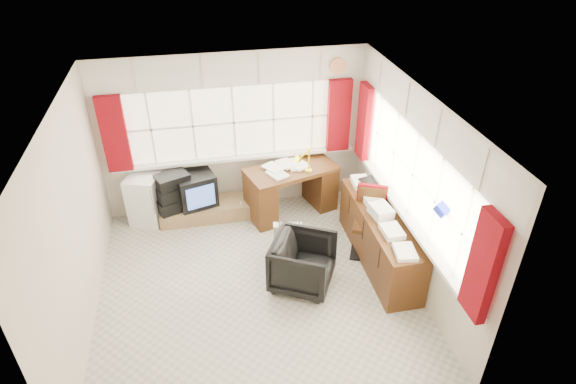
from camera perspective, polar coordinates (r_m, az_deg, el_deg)
name	(u,v)px	position (r m, az deg, el deg)	size (l,w,h in m)	color
ground	(257,286)	(6.41, -3.71, -11.06)	(4.00, 4.00, 0.00)	beige
room_walls	(252,189)	(5.49, -4.26, 0.38)	(4.00, 4.00, 4.00)	beige
window_back	(236,154)	(7.45, -6.17, 4.53)	(3.70, 0.12, 3.60)	#FFF6C9
window_right	(406,210)	(6.29, 13.78, -2.04)	(0.12, 3.70, 3.60)	#FFF6C9
curtains	(311,148)	(6.46, 2.79, 5.18)	(3.83, 3.83, 1.15)	maroon
overhead_cabinets	(316,90)	(6.20, 3.36, 12.00)	(3.98, 3.98, 0.48)	silver
desk	(291,188)	(7.50, 0.38, 0.50)	(1.51, 1.03, 0.83)	#573314
desk_lamp	(309,154)	(7.12, 2.52, 4.54)	(0.17, 0.15, 0.42)	#FAE60A
task_chair	(369,218)	(6.77, 9.63, -3.01)	(0.56, 0.57, 1.01)	black
office_chair	(303,263)	(6.21, 1.80, -8.40)	(0.74, 0.76, 0.70)	black
radiator	(290,243)	(6.74, 0.20, -6.02)	(0.38, 0.20, 0.54)	white
credenza	(380,237)	(6.67, 10.80, -5.21)	(0.50, 2.00, 0.85)	#573314
file_tray	(371,185)	(6.99, 9.86, 0.84)	(0.25, 0.32, 0.11)	black
tv_bench	(206,210)	(7.66, -9.72, -2.10)	(1.40, 0.50, 0.25)	#A97A54
crt_tv	(195,189)	(7.49, -10.94, 0.38)	(0.69, 0.65, 0.51)	black
hifi_stack	(174,193)	(7.43, -13.36, -0.07)	(0.65, 0.54, 0.59)	black
mini_fridge	(146,199)	(7.63, -16.52, -0.82)	(0.58, 0.59, 0.78)	white
spray_bottle_a	(241,210)	(7.57, -5.59, -2.10)	(0.11, 0.11, 0.27)	white
spray_bottle_b	(249,210)	(7.63, -4.63, -2.16)	(0.08, 0.08, 0.18)	#93DCCA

